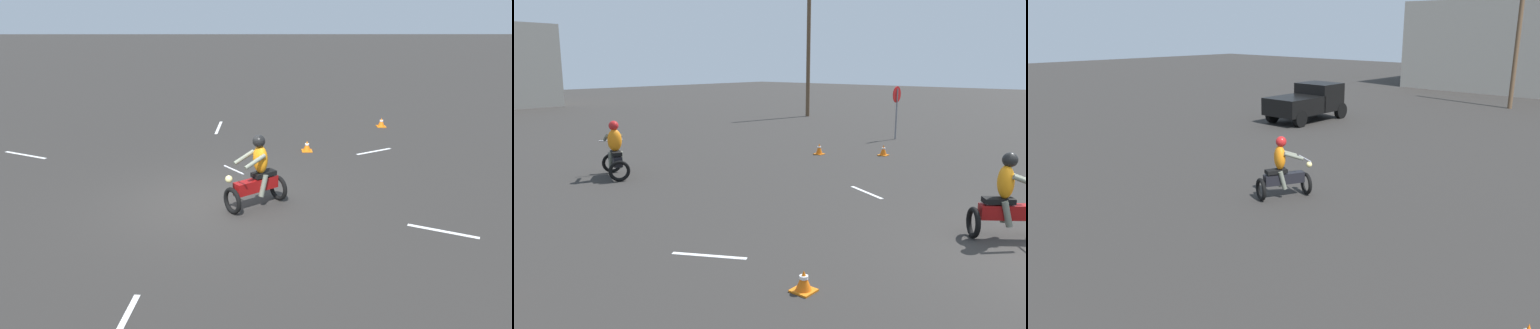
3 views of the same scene
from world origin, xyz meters
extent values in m
torus|color=black|center=(-1.36, 11.98, 0.30)|extent=(0.59, 0.33, 0.60)
torus|color=black|center=(-1.88, 10.79, 0.30)|extent=(0.59, 0.33, 0.60)
cube|color=black|center=(-1.62, 11.38, 0.52)|extent=(0.66, 1.10, 0.28)
cube|color=black|center=(-1.71, 11.18, 0.74)|extent=(0.46, 0.62, 0.10)
cylinder|color=silver|center=(-1.38, 11.93, 1.00)|extent=(0.66, 0.31, 0.04)
sphere|color=#F2E08C|center=(-1.33, 12.05, 0.82)|extent=(0.21, 0.21, 0.16)
ellipsoid|color=orange|center=(-1.67, 11.27, 1.10)|extent=(0.48, 0.42, 0.64)
cylinder|color=slate|center=(-1.36, 11.47, 1.15)|extent=(0.30, 0.54, 0.27)
cylinder|color=slate|center=(-1.73, 11.63, 1.15)|extent=(0.30, 0.54, 0.27)
cylinder|color=slate|center=(-1.53, 11.23, 0.52)|extent=(0.21, 0.27, 0.51)
cylinder|color=slate|center=(-1.79, 11.35, 0.52)|extent=(0.21, 0.27, 0.51)
sphere|color=red|center=(-1.65, 11.31, 1.52)|extent=(0.37, 0.37, 0.28)
cylinder|color=black|center=(-7.75, 22.00, 0.38)|extent=(0.26, 0.76, 0.76)
cylinder|color=black|center=(-9.45, 21.97, 0.38)|extent=(0.26, 0.76, 0.76)
cylinder|color=black|center=(-7.69, 18.90, 0.38)|extent=(0.26, 0.76, 0.76)
cylinder|color=black|center=(-9.39, 18.87, 0.38)|extent=(0.26, 0.76, 0.76)
cube|color=black|center=(-8.55, 19.44, 0.83)|extent=(1.95, 2.44, 0.80)
cube|color=black|center=(-8.58, 21.34, 1.08)|extent=(1.93, 1.64, 1.30)
cube|color=black|center=(-8.60, 21.99, 1.43)|extent=(1.70, 0.15, 0.56)
cylinder|color=brown|center=(-2.75, 30.93, 4.24)|extent=(0.24, 0.24, 8.47)
camera|label=1|loc=(10.68, 1.06, 4.44)|focal=35.00mm
camera|label=2|loc=(-9.54, -1.32, 3.27)|focal=35.00mm
camera|label=3|loc=(6.95, 2.25, 4.35)|focal=35.00mm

